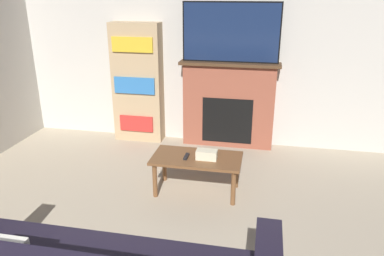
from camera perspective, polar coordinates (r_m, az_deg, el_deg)
name	(u,v)px	position (r m, az deg, el deg)	size (l,w,h in m)	color
wall_back	(210,48)	(5.25, 2.70, 12.10)	(6.39, 0.06, 2.70)	beige
fireplace	(228,104)	(5.24, 5.57, 3.59)	(1.35, 0.28, 1.19)	brown
tv	(231,32)	(5.02, 5.94, 14.28)	(1.27, 0.03, 0.77)	black
coffee_table	(197,162)	(4.04, 0.73, -5.21)	(0.96, 0.50, 0.42)	brown
tissue_box	(207,155)	(3.96, 2.26, -4.08)	(0.22, 0.12, 0.10)	beige
remote_control	(186,156)	(4.01, -0.86, -4.35)	(0.04, 0.15, 0.02)	black
bookshelf	(138,83)	(5.43, -8.28, 6.77)	(0.70, 0.29, 1.69)	tan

